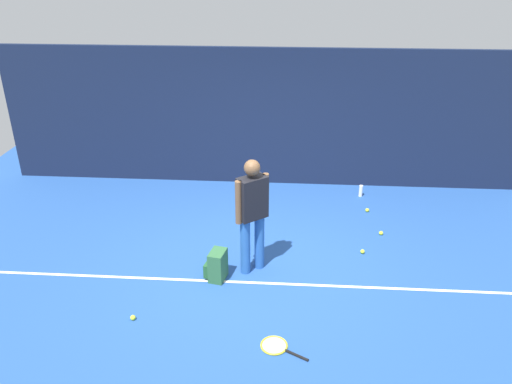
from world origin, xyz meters
The scene contains 11 objects.
ground_plane centered at (0.00, 0.00, 0.00)m, with size 12.00×12.00×0.00m, color #234C93.
back_fence centered at (0.00, 3.00, 1.31)m, with size 10.00×0.10×2.62m, color #141E38.
court_line centered at (0.00, -0.44, 0.00)m, with size 9.00×0.05×0.00m, color white.
tennis_player centered at (-0.02, -0.10, 0.97)m, with size 0.45×0.42×1.70m.
tennis_racket centered at (0.38, -1.68, 0.01)m, with size 0.62×0.45×0.03m.
backpack centered at (-0.49, -0.37, 0.21)m, with size 0.33×0.33×0.44m.
tennis_ball_near_player centered at (1.62, 0.44, 0.03)m, with size 0.07×0.07×0.07m, color #CCE033.
tennis_ball_by_fence centered at (1.99, 1.03, 0.03)m, with size 0.07×0.07×0.07m, color #CCE033.
tennis_ball_mid_court centered at (1.87, 1.82, 0.03)m, with size 0.07×0.07×0.07m, color #CCE033.
tennis_ball_far_left centered at (-1.42, -1.32, 0.03)m, with size 0.07×0.07×0.07m, color #CCE033.
water_bottle centered at (1.82, 2.46, 0.11)m, with size 0.07×0.07×0.22m, color white.
Camera 1 is at (0.47, -6.26, 4.17)m, focal length 35.72 mm.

